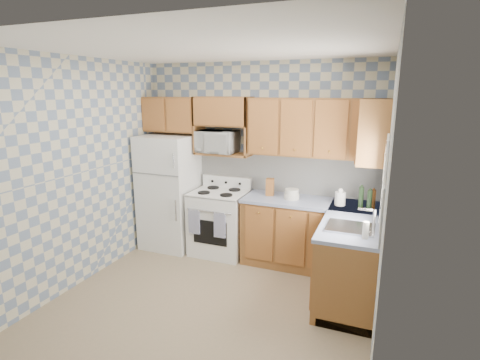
{
  "coord_description": "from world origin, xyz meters",
  "views": [
    {
      "loc": [
        1.67,
        -3.37,
        2.31
      ],
      "look_at": [
        0.05,
        0.75,
        1.25
      ],
      "focal_mm": 28.0,
      "sensor_mm": 36.0,
      "label": 1
    }
  ],
  "objects_px": {
    "refrigerator": "(170,192)",
    "electric_kettle": "(340,199)",
    "stove_body": "(220,223)",
    "microwave": "(217,142)"
  },
  "relations": [
    {
      "from": "stove_body",
      "to": "electric_kettle",
      "type": "xyz_separation_m",
      "value": [
        1.66,
        -0.03,
        0.55
      ]
    },
    {
      "from": "microwave",
      "to": "refrigerator",
      "type": "bearing_deg",
      "value": -163.18
    },
    {
      "from": "refrigerator",
      "to": "stove_body",
      "type": "height_order",
      "value": "refrigerator"
    },
    {
      "from": "refrigerator",
      "to": "electric_kettle",
      "type": "xyz_separation_m",
      "value": [
        2.47,
        -0.01,
        0.16
      ]
    },
    {
      "from": "stove_body",
      "to": "microwave",
      "type": "bearing_deg",
      "value": 121.12
    },
    {
      "from": "stove_body",
      "to": "electric_kettle",
      "type": "height_order",
      "value": "electric_kettle"
    },
    {
      "from": "stove_body",
      "to": "electric_kettle",
      "type": "distance_m",
      "value": 1.75
    },
    {
      "from": "refrigerator",
      "to": "microwave",
      "type": "height_order",
      "value": "microwave"
    },
    {
      "from": "electric_kettle",
      "to": "microwave",
      "type": "bearing_deg",
      "value": 173.85
    },
    {
      "from": "refrigerator",
      "to": "stove_body",
      "type": "bearing_deg",
      "value": 1.78
    }
  ]
}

